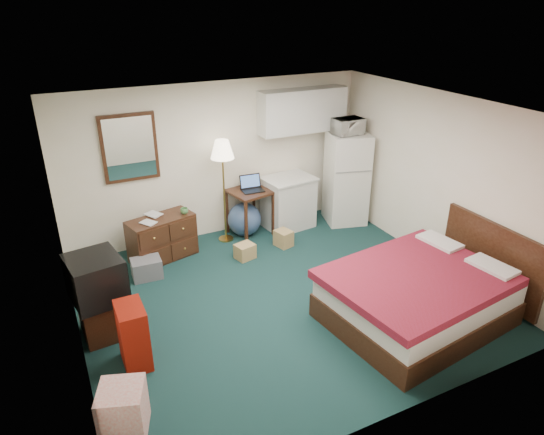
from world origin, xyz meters
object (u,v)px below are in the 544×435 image
kitchen_counter (288,203)px  fridge (346,178)px  suitcase (133,336)px  bed (417,297)px  dresser (162,238)px  desk (250,212)px  floor_lamp (224,192)px  tv_stand (104,314)px

kitchen_counter → fridge: fridge is taller
suitcase → fridge: bearing=27.3°
bed → suitcase: 3.34m
dresser → desk: bearing=-8.0°
dresser → bed: (2.37, -2.92, -0.00)m
dresser → desk: desk is taller
floor_lamp → desk: size_ratio=2.17×
floor_lamp → fridge: (2.17, -0.23, -0.05)m
dresser → tv_stand: 1.85m
desk → kitchen_counter: kitchen_counter is taller
bed → fridge: bearing=65.9°
kitchen_counter → suitcase: (-3.11, -2.33, -0.07)m
desk → suitcase: (-2.41, -2.35, -0.02)m
bed → suitcase: bearing=160.1°
dresser → floor_lamp: 1.20m
desk → fridge: bearing=-20.3°
floor_lamp → suitcase: size_ratio=2.32×
dresser → suitcase: 2.35m
floor_lamp → fridge: 2.18m
floor_lamp → bed: bearing=-67.1°
kitchen_counter → tv_stand: size_ratio=1.56×
kitchen_counter → fridge: (1.01, -0.23, 0.36)m
fridge → suitcase: bearing=-137.5°
floor_lamp → kitchen_counter: floor_lamp is taller
dresser → suitcase: size_ratio=1.35×
kitchen_counter → suitcase: 3.89m
desk → fridge: 1.78m
fridge → suitcase: 4.65m
desk → floor_lamp: bearing=171.2°
floor_lamp → desk: (0.45, 0.02, -0.45)m
floor_lamp → suitcase: floor_lamp is taller
desk → bed: desk is taller
desk → dresser: bearing=174.3°
desk → fridge: size_ratio=0.49×
bed → floor_lamp: bearing=105.8°
desk → tv_stand: bearing=-159.6°
kitchen_counter → fridge: size_ratio=0.54×
dresser → bed: 3.77m
desk → fridge: (1.72, -0.25, 0.40)m
dresser → tv_stand: bearing=-140.5°
desk → bed: bearing=-86.6°
bed → suitcase: (-3.25, 0.74, 0.03)m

